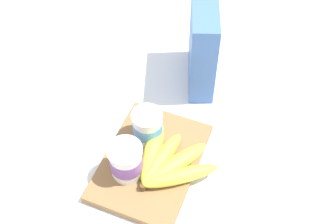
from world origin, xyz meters
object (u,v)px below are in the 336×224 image
object	(u,v)px
yogurt_cup_front	(126,161)
yogurt_cup_back	(148,126)
banana_bunch	(166,162)
cutting_board	(151,162)
cereal_box	(203,44)

from	to	relation	value
yogurt_cup_front	yogurt_cup_back	size ratio (longest dim) A/B	1.08
yogurt_cup_front	banana_bunch	world-z (taller)	yogurt_cup_front
cutting_board	cereal_box	size ratio (longest dim) A/B	1.22
cereal_box	cutting_board	bearing A→B (deg)	157.45
cereal_box	yogurt_cup_front	size ratio (longest dim) A/B	2.64
yogurt_cup_front	yogurt_cup_back	xyz separation A→B (m)	(0.11, -0.01, -0.00)
yogurt_cup_front	cutting_board	bearing A→B (deg)	-37.21
cereal_box	yogurt_cup_back	xyz separation A→B (m)	(-0.26, 0.05, -0.06)
cutting_board	yogurt_cup_front	xyz separation A→B (m)	(-0.05, 0.04, 0.06)
cereal_box	yogurt_cup_front	xyz separation A→B (m)	(-0.36, 0.05, -0.05)
cereal_box	yogurt_cup_back	bearing A→B (deg)	149.84
cutting_board	yogurt_cup_front	size ratio (longest dim) A/B	3.22
cereal_box	banana_bunch	distance (m)	0.33
yogurt_cup_front	banana_bunch	size ratio (longest dim) A/B	0.45
banana_bunch	yogurt_cup_front	bearing A→B (deg)	121.17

